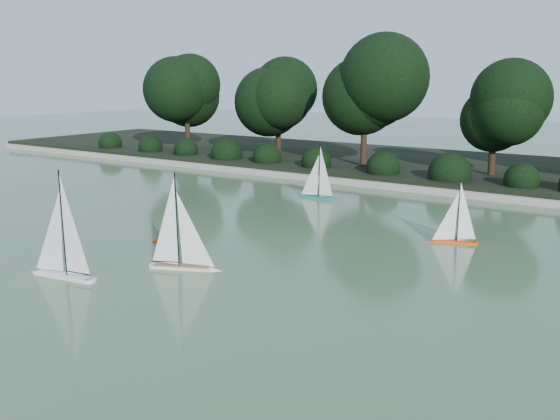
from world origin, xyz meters
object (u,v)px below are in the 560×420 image
object	(u,v)px
sailboat_white_a	(58,259)
sailboat_white_b	(187,254)
sailboat_teal	(315,189)
race_buoy	(156,242)
sailboat_orange	(451,233)

from	to	relation	value
sailboat_white_a	sailboat_white_b	distance (m)	2.06
sailboat_teal	race_buoy	size ratio (longest dim) A/B	10.56
sailboat_orange	race_buoy	distance (m)	5.79
sailboat_teal	sailboat_orange	bearing A→B (deg)	-27.72
sailboat_white_a	sailboat_teal	xyz separation A→B (m)	(-0.02, 8.03, -0.05)
sailboat_white_b	sailboat_teal	xyz separation A→B (m)	(-1.46, 6.55, -0.03)
sailboat_white_a	sailboat_white_b	world-z (taller)	sailboat_white_a
sailboat_white_a	sailboat_orange	bearing A→B (deg)	51.08
sailboat_white_a	race_buoy	size ratio (longest dim) A/B	12.80
sailboat_white_a	sailboat_teal	distance (m)	8.03
sailboat_white_b	race_buoy	size ratio (longest dim) A/B	12.02
sailboat_white_b	race_buoy	distance (m)	1.99
sailboat_white_b	race_buoy	world-z (taller)	sailboat_white_b
sailboat_orange	sailboat_teal	distance (m)	5.16
sailboat_white_a	sailboat_orange	world-z (taller)	sailboat_white_a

